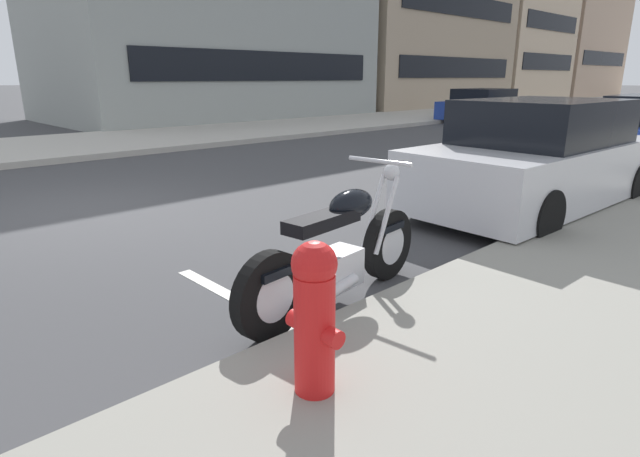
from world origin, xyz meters
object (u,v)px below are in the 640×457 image
(car_opposite_curb, at_px, (484,106))
(fire_hydrant, at_px, (314,314))
(parked_motorcycle, at_px, (339,253))
(parked_car_far_down_curb, at_px, (538,159))

(car_opposite_curb, bearing_deg, fire_hydrant, 27.14)
(fire_hydrant, bearing_deg, parked_motorcycle, 39.36)
(parked_motorcycle, height_order, car_opposite_curb, car_opposite_curb)
(parked_motorcycle, distance_m, parked_car_far_down_curb, 4.17)
(parked_car_far_down_curb, distance_m, fire_hydrant, 5.39)
(parked_motorcycle, distance_m, car_opposite_curb, 18.97)
(parked_motorcycle, bearing_deg, car_opposite_curb, 19.77)
(parked_motorcycle, height_order, fire_hydrant, parked_motorcycle)
(car_opposite_curb, height_order, fire_hydrant, car_opposite_curb)
(parked_car_far_down_curb, bearing_deg, parked_motorcycle, -173.89)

